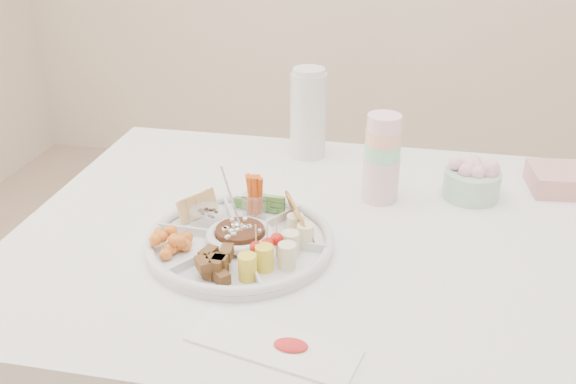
# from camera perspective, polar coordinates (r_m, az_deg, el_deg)

# --- Properties ---
(dining_table) EXTENTS (1.52, 1.02, 0.76)m
(dining_table) POSITION_cam_1_polar(r_m,az_deg,el_deg) (1.61, 6.47, -15.62)
(dining_table) COLOR white
(dining_table) RESTS_ON floor
(party_tray) EXTENTS (0.40, 0.40, 0.04)m
(party_tray) POSITION_cam_1_polar(r_m,az_deg,el_deg) (1.32, -4.28, -4.12)
(party_tray) COLOR white
(party_tray) RESTS_ON dining_table
(bean_dip) EXTENTS (0.10, 0.10, 0.04)m
(bean_dip) POSITION_cam_1_polar(r_m,az_deg,el_deg) (1.32, -4.29, -3.84)
(bean_dip) COLOR #3C1E14
(bean_dip) RESTS_ON party_tray
(tortillas) EXTENTS (0.11, 0.11, 0.06)m
(tortillas) POSITION_cam_1_polar(r_m,az_deg,el_deg) (1.34, 1.15, -2.57)
(tortillas) COLOR #A87633
(tortillas) RESTS_ON party_tray
(carrot_cucumber) EXTENTS (0.11, 0.11, 0.09)m
(carrot_cucumber) POSITION_cam_1_polar(r_m,az_deg,el_deg) (1.41, -2.69, -0.05)
(carrot_cucumber) COLOR #CC4C11
(carrot_cucumber) RESTS_ON party_tray
(pita_raisins) EXTENTS (0.11, 0.11, 0.06)m
(pita_raisins) POSITION_cam_1_polar(r_m,az_deg,el_deg) (1.40, -7.86, -1.43)
(pita_raisins) COLOR #DEAA79
(pita_raisins) RESTS_ON party_tray
(cherries) EXTENTS (0.12, 0.12, 0.05)m
(cherries) POSITION_cam_1_polar(r_m,az_deg,el_deg) (1.30, -9.93, -4.35)
(cherries) COLOR orange
(cherries) RESTS_ON party_tray
(granola_chunks) EXTENTS (0.11, 0.11, 0.04)m
(granola_chunks) POSITION_cam_1_polar(r_m,az_deg,el_deg) (1.21, -6.22, -6.61)
(granola_chunks) COLOR #4F3418
(granola_chunks) RESTS_ON party_tray
(banana_tomato) EXTENTS (0.12, 0.12, 0.09)m
(banana_tomato) POSITION_cam_1_polar(r_m,az_deg,el_deg) (1.22, -0.24, -4.84)
(banana_tomato) COLOR tan
(banana_tomato) RESTS_ON party_tray
(cup_stack) EXTENTS (0.09, 0.09, 0.24)m
(cup_stack) POSITION_cam_1_polar(r_m,az_deg,el_deg) (1.49, 8.37, 3.51)
(cup_stack) COLOR beige
(cup_stack) RESTS_ON dining_table
(thermos) EXTENTS (0.12, 0.12, 0.25)m
(thermos) POSITION_cam_1_polar(r_m,az_deg,el_deg) (1.71, 1.82, 7.10)
(thermos) COLOR silver
(thermos) RESTS_ON dining_table
(flower_bowl) EXTENTS (0.17, 0.17, 0.10)m
(flower_bowl) POSITION_cam_1_polar(r_m,az_deg,el_deg) (1.57, 16.08, 1.23)
(flower_bowl) COLOR #ACD5B9
(flower_bowl) RESTS_ON dining_table
(napkin_stack) EXTENTS (0.17, 0.15, 0.05)m
(napkin_stack) POSITION_cam_1_polar(r_m,az_deg,el_deg) (1.69, 23.30, 1.01)
(napkin_stack) COLOR pink
(napkin_stack) RESTS_ON dining_table
(placemat) EXTENTS (0.30, 0.16, 0.01)m
(placemat) POSITION_cam_1_polar(r_m,az_deg,el_deg) (1.08, -1.36, -13.49)
(placemat) COLOR white
(placemat) RESTS_ON dining_table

